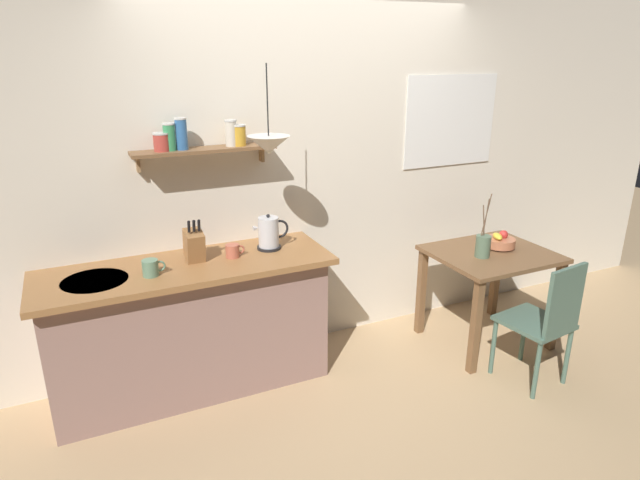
{
  "coord_description": "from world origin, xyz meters",
  "views": [
    {
      "loc": [
        -1.57,
        -2.9,
        2.17
      ],
      "look_at": [
        -0.1,
        0.25,
        0.95
      ],
      "focal_mm": 30.38,
      "sensor_mm": 36.0,
      "label": 1
    }
  ],
  "objects_px": {
    "fruit_bowl": "(500,241)",
    "coffee_mug_spare": "(233,251)",
    "coffee_mug_by_sink": "(151,268)",
    "dining_chair_near": "(545,319)",
    "pendant_lamp": "(269,144)",
    "knife_block": "(194,245)",
    "electric_kettle": "(269,233)",
    "dining_table": "(490,268)",
    "twig_vase": "(483,245)"
  },
  "relations": [
    {
      "from": "fruit_bowl",
      "to": "coffee_mug_by_sink",
      "type": "distance_m",
      "value": 2.55
    },
    {
      "from": "twig_vase",
      "to": "coffee_mug_spare",
      "type": "relative_size",
      "value": 3.7
    },
    {
      "from": "coffee_mug_spare",
      "to": "dining_chair_near",
      "type": "bearing_deg",
      "value": -27.17
    },
    {
      "from": "twig_vase",
      "to": "coffee_mug_by_sink",
      "type": "xyz_separation_m",
      "value": [
        -2.29,
        0.27,
        0.12
      ]
    },
    {
      "from": "dining_chair_near",
      "to": "knife_block",
      "type": "bearing_deg",
      "value": 154.73
    },
    {
      "from": "dining_table",
      "to": "twig_vase",
      "type": "relative_size",
      "value": 1.85
    },
    {
      "from": "knife_block",
      "to": "pendant_lamp",
      "type": "bearing_deg",
      "value": -22.35
    },
    {
      "from": "electric_kettle",
      "to": "coffee_mug_by_sink",
      "type": "relative_size",
      "value": 1.82
    },
    {
      "from": "dining_chair_near",
      "to": "electric_kettle",
      "type": "distance_m",
      "value": 1.92
    },
    {
      "from": "fruit_bowl",
      "to": "coffee_mug_spare",
      "type": "xyz_separation_m",
      "value": [
        -2.02,
        0.26,
        0.15
      ]
    },
    {
      "from": "dining_table",
      "to": "coffee_mug_by_sink",
      "type": "distance_m",
      "value": 2.46
    },
    {
      "from": "knife_block",
      "to": "electric_kettle",
      "type": "bearing_deg",
      "value": 1.51
    },
    {
      "from": "fruit_bowl",
      "to": "coffee_mug_spare",
      "type": "bearing_deg",
      "value": 172.53
    },
    {
      "from": "fruit_bowl",
      "to": "electric_kettle",
      "type": "distance_m",
      "value": 1.79
    },
    {
      "from": "electric_kettle",
      "to": "twig_vase",
      "type": "bearing_deg",
      "value": -15.34
    },
    {
      "from": "coffee_mug_spare",
      "to": "pendant_lamp",
      "type": "bearing_deg",
      "value": -34.79
    },
    {
      "from": "electric_kettle",
      "to": "coffee_mug_spare",
      "type": "bearing_deg",
      "value": -169.37
    },
    {
      "from": "dining_table",
      "to": "coffee_mug_spare",
      "type": "relative_size",
      "value": 6.83
    },
    {
      "from": "twig_vase",
      "to": "coffee_mug_by_sink",
      "type": "relative_size",
      "value": 3.42
    },
    {
      "from": "electric_kettle",
      "to": "coffee_mug_spare",
      "type": "distance_m",
      "value": 0.28
    },
    {
      "from": "dining_table",
      "to": "fruit_bowl",
      "type": "height_order",
      "value": "fruit_bowl"
    },
    {
      "from": "dining_chair_near",
      "to": "coffee_mug_by_sink",
      "type": "bearing_deg",
      "value": 160.26
    },
    {
      "from": "twig_vase",
      "to": "pendant_lamp",
      "type": "height_order",
      "value": "pendant_lamp"
    },
    {
      "from": "dining_chair_near",
      "to": "twig_vase",
      "type": "bearing_deg",
      "value": 96.49
    },
    {
      "from": "dining_table",
      "to": "knife_block",
      "type": "height_order",
      "value": "knife_block"
    },
    {
      "from": "coffee_mug_by_sink",
      "to": "pendant_lamp",
      "type": "bearing_deg",
      "value": -4.31
    },
    {
      "from": "electric_kettle",
      "to": "knife_block",
      "type": "bearing_deg",
      "value": -178.49
    },
    {
      "from": "dining_table",
      "to": "dining_chair_near",
      "type": "xyz_separation_m",
      "value": [
        -0.07,
        -0.62,
        -0.12
      ]
    },
    {
      "from": "dining_chair_near",
      "to": "pendant_lamp",
      "type": "bearing_deg",
      "value": 153.93
    },
    {
      "from": "knife_block",
      "to": "coffee_mug_by_sink",
      "type": "bearing_deg",
      "value": -155.79
    },
    {
      "from": "dining_table",
      "to": "twig_vase",
      "type": "bearing_deg",
      "value": -161.64
    },
    {
      "from": "dining_table",
      "to": "coffee_mug_by_sink",
      "type": "xyz_separation_m",
      "value": [
        -2.43,
        0.22,
        0.34
      ]
    },
    {
      "from": "electric_kettle",
      "to": "dining_chair_near",
      "type": "bearing_deg",
      "value": -32.38
    },
    {
      "from": "twig_vase",
      "to": "coffee_mug_spare",
      "type": "xyz_separation_m",
      "value": [
        -1.76,
        0.36,
        0.12
      ]
    },
    {
      "from": "electric_kettle",
      "to": "pendant_lamp",
      "type": "relative_size",
      "value": 0.48
    },
    {
      "from": "pendant_lamp",
      "to": "knife_block",
      "type": "bearing_deg",
      "value": 157.65
    },
    {
      "from": "dining_table",
      "to": "fruit_bowl",
      "type": "relative_size",
      "value": 3.75
    },
    {
      "from": "electric_kettle",
      "to": "coffee_mug_spare",
      "type": "xyz_separation_m",
      "value": [
        -0.27,
        -0.05,
        -0.07
      ]
    },
    {
      "from": "dining_table",
      "to": "pendant_lamp",
      "type": "bearing_deg",
      "value": 174.38
    },
    {
      "from": "electric_kettle",
      "to": "coffee_mug_by_sink",
      "type": "distance_m",
      "value": 0.81
    },
    {
      "from": "dining_table",
      "to": "coffee_mug_spare",
      "type": "distance_m",
      "value": 1.95
    },
    {
      "from": "electric_kettle",
      "to": "coffee_mug_spare",
      "type": "relative_size",
      "value": 1.97
    },
    {
      "from": "coffee_mug_by_sink",
      "to": "pendant_lamp",
      "type": "distance_m",
      "value": 1.01
    },
    {
      "from": "coffee_mug_spare",
      "to": "pendant_lamp",
      "type": "xyz_separation_m",
      "value": [
        0.21,
        -0.15,
        0.69
      ]
    },
    {
      "from": "coffee_mug_by_sink",
      "to": "coffee_mug_spare",
      "type": "bearing_deg",
      "value": 10.01
    },
    {
      "from": "dining_chair_near",
      "to": "knife_block",
      "type": "distance_m",
      "value": 2.34
    },
    {
      "from": "electric_kettle",
      "to": "knife_block",
      "type": "relative_size",
      "value": 0.88
    },
    {
      "from": "dining_table",
      "to": "twig_vase",
      "type": "height_order",
      "value": "twig_vase"
    },
    {
      "from": "coffee_mug_by_sink",
      "to": "pendant_lamp",
      "type": "xyz_separation_m",
      "value": [
        0.74,
        -0.06,
        0.69
      ]
    },
    {
      "from": "fruit_bowl",
      "to": "coffee_mug_spare",
      "type": "relative_size",
      "value": 1.82
    }
  ]
}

